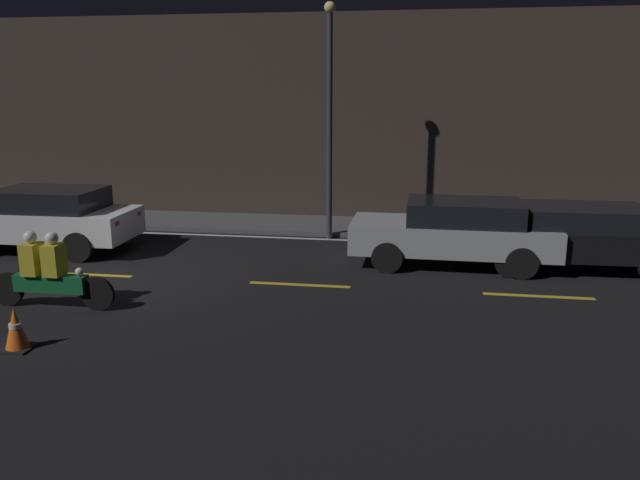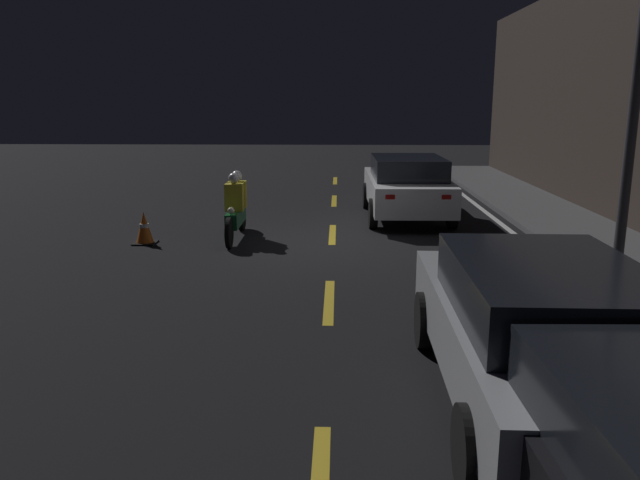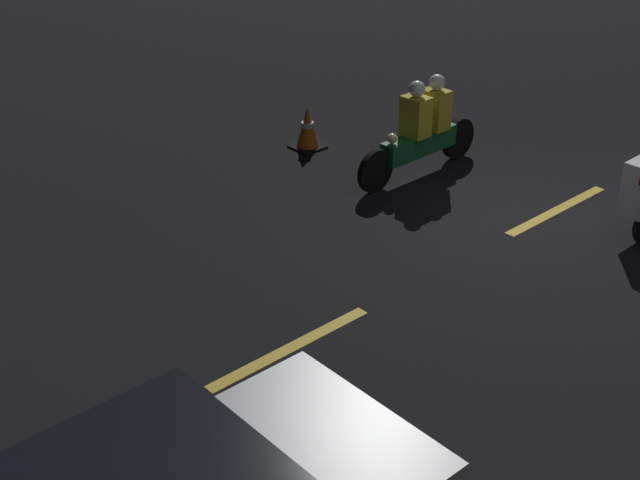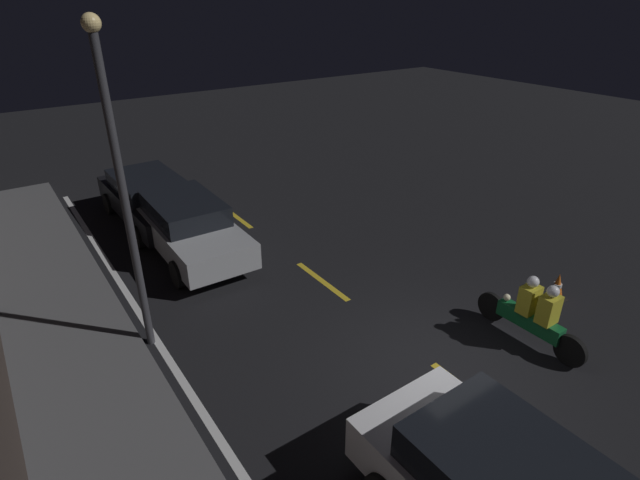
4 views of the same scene
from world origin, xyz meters
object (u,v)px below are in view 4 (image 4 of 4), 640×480
Objects in this scene: van_black at (151,198)px; street_lamp at (121,183)px; traffic_cone_near at (557,287)px; motorcycle at (534,314)px; hatchback_silver at (188,226)px.

van_black is 6.37m from street_lamp.
traffic_cone_near is at bearing 31.35° from van_black.
van_black is 1.97× the size of motorcycle.
motorcycle is (-7.14, -3.92, -0.13)m from hatchback_silver.
motorcycle is (-9.63, -4.07, -0.09)m from van_black.
hatchback_silver is 6.82× the size of traffic_cone_near.
motorcycle is 3.58× the size of traffic_cone_near.
hatchback_silver is 1.90× the size of motorcycle.
traffic_cone_near is at bearing -72.45° from motorcycle.
street_lamp is at bearing 55.05° from motorcycle.
van_black is (2.50, 0.15, -0.04)m from hatchback_silver.
street_lamp is at bearing -32.97° from hatchback_silver.
street_lamp is (-3.04, 2.03, 2.47)m from hatchback_silver.
hatchback_silver is 0.97× the size of van_black.
traffic_cone_near is (-6.57, -5.66, -0.45)m from hatchback_silver.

